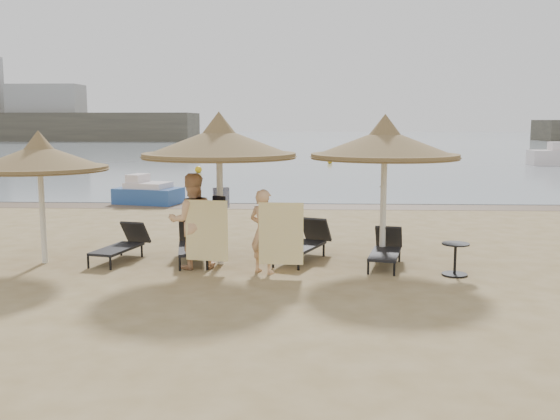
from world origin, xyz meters
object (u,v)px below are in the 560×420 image
(lounger_far_left, at_px, (123,244))
(lounger_near_left, at_px, (193,243))
(lounger_far_right, at_px, (386,249))
(side_table, at_px, (455,260))
(pedal_boat, at_px, (148,193))
(lounger_near_right, at_px, (305,242))
(palapa_left, at_px, (39,158))
(person_left, at_px, (192,213))
(person_right, at_px, (263,225))
(palapa_right, at_px, (385,144))
(palapa_center, at_px, (219,143))

(lounger_far_left, relative_size, lounger_near_left, 0.95)
(lounger_far_right, relative_size, side_table, 2.77)
(side_table, bearing_deg, pedal_boat, 130.12)
(side_table, height_order, pedal_boat, pedal_boat)
(lounger_near_right, distance_m, side_table, 3.18)
(palapa_left, distance_m, lounger_near_right, 5.79)
(person_left, distance_m, pedal_boat, 10.32)
(lounger_near_left, bearing_deg, pedal_boat, 99.34)
(lounger_near_left, relative_size, side_table, 2.96)
(lounger_far_left, relative_size, person_right, 0.93)
(lounger_far_right, distance_m, person_left, 4.05)
(palapa_right, bearing_deg, pedal_boat, 129.39)
(palapa_center, relative_size, palapa_right, 1.02)
(palapa_left, height_order, person_left, palapa_left)
(pedal_boat, bearing_deg, lounger_far_left, -64.27)
(palapa_left, bearing_deg, lounger_near_right, 6.19)
(palapa_left, height_order, pedal_boat, palapa_left)
(lounger_near_right, bearing_deg, palapa_right, 20.09)
(side_table, xyz_separation_m, person_right, (-3.70, 0.06, 0.66))
(palapa_center, relative_size, person_right, 1.65)
(person_left, height_order, pedal_boat, person_left)
(palapa_right, bearing_deg, side_table, -45.10)
(lounger_near_left, distance_m, lounger_far_right, 4.08)
(lounger_far_right, relative_size, pedal_boat, 0.69)
(palapa_left, height_order, side_table, palapa_left)
(lounger_near_right, bearing_deg, pedal_boat, 145.37)
(person_left, relative_size, person_right, 1.16)
(palapa_right, height_order, person_right, palapa_right)
(lounger_near_left, height_order, person_right, person_right)
(lounger_far_right, bearing_deg, person_right, -149.96)
(palapa_left, height_order, lounger_near_left, palapa_left)
(person_left, bearing_deg, lounger_far_left, -38.86)
(palapa_left, height_order, lounger_far_right, palapa_left)
(palapa_right, relative_size, lounger_near_left, 1.67)
(lounger_far_left, height_order, side_table, lounger_far_left)
(palapa_right, distance_m, pedal_boat, 11.69)
(palapa_right, bearing_deg, person_right, -154.11)
(palapa_left, xyz_separation_m, side_table, (8.35, -0.73, -1.91))
(lounger_far_left, bearing_deg, person_left, -8.66)
(lounger_far_left, bearing_deg, palapa_center, 5.65)
(lounger_near_right, xyz_separation_m, pedal_boat, (-5.65, 8.81, 0.02))
(palapa_left, height_order, palapa_center, palapa_center)
(lounger_far_right, height_order, person_left, person_left)
(lounger_far_left, height_order, pedal_boat, pedal_boat)
(lounger_near_left, bearing_deg, lounger_near_right, -6.00)
(palapa_right, xyz_separation_m, lounger_near_right, (-1.65, 0.07, -2.09))
(palapa_left, relative_size, lounger_far_left, 1.57)
(palapa_center, bearing_deg, pedal_boat, 112.63)
(side_table, bearing_deg, lounger_near_right, 155.41)
(person_left, bearing_deg, lounger_near_right, -174.43)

